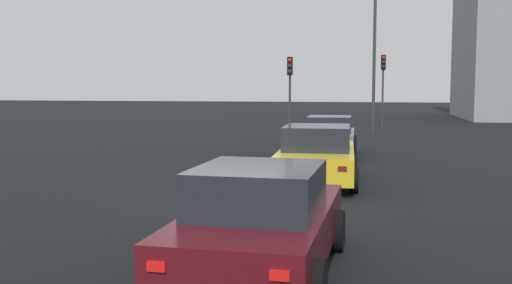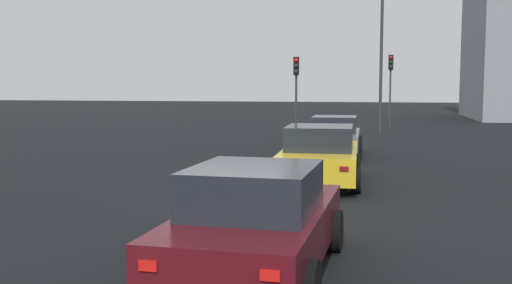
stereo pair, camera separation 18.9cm
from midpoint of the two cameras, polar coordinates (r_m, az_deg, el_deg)
ground_plane at (r=13.16m, az=-3.29°, el=-6.09°), size 160.00×160.00×0.20m
car_grey_left_lead at (r=21.58m, az=6.90°, el=0.57°), size 4.21×2.03×1.44m
car_yellow_left_second at (r=15.39m, az=5.60°, el=-1.28°), size 4.58×2.21×1.51m
car_maroon_left_third at (r=7.93m, az=-0.21°, el=-7.74°), size 4.30×2.13×1.50m
traffic_light_near_left at (r=28.93m, az=3.12°, el=6.08°), size 0.32×0.30×3.94m
traffic_light_near_right at (r=36.19m, az=12.10°, el=6.32°), size 0.32×0.30×4.38m
street_lamp_kerbside at (r=31.64m, az=11.26°, el=9.32°), size 0.56×0.36×8.09m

